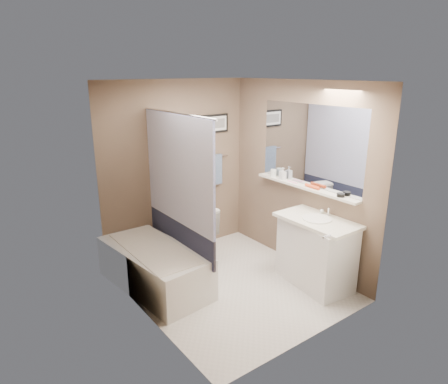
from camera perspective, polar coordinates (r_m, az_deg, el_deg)
ground at (r=4.99m, az=1.05°, el=-13.15°), size 2.50×2.50×0.00m
ceiling at (r=4.31m, az=1.23°, el=15.34°), size 2.20×2.50×0.04m
wall_back at (r=5.49m, az=-6.72°, el=3.16°), size 2.20×0.04×2.40m
wall_front at (r=3.66m, az=12.99°, el=-4.36°), size 2.20×0.04×2.40m
wall_left at (r=3.97m, az=-11.33°, el=-2.54°), size 0.04×2.50×2.40m
wall_right at (r=5.21m, az=10.60°, el=2.21°), size 0.04×2.50×2.40m
tile_surround at (r=4.47m, az=-14.09°, el=-3.23°), size 0.02×1.55×2.00m
curtain_rod at (r=4.53m, az=-6.85°, el=11.12°), size 0.02×1.55×0.02m
curtain_upper at (r=4.64m, az=-6.57°, el=3.11°), size 0.03×1.45×1.28m
curtain_lower at (r=4.90m, az=-6.24°, el=-6.23°), size 0.03×1.45×0.36m
mirror at (r=5.03m, az=12.19°, el=6.49°), size 0.02×1.60×1.00m
shelf at (r=5.11m, az=11.41°, el=0.70°), size 0.12×1.60×0.03m
towel_bar at (r=5.74m, az=-1.91°, el=4.90°), size 0.60×0.02×0.02m
towel at (r=5.77m, az=-1.78°, el=3.12°), size 0.34×0.05×0.44m
art_frame at (r=5.68m, az=-2.06°, el=9.67°), size 0.62×0.02×0.26m
art_mat at (r=5.67m, az=-1.98°, el=9.66°), size 0.56×0.00×0.20m
art_image at (r=5.66m, az=-1.96°, el=9.66°), size 0.50×0.00×0.13m
door at (r=4.14m, az=17.95°, el=-5.21°), size 0.80×0.02×2.00m
door_handle at (r=3.92m, az=14.47°, el=-6.17°), size 0.10×0.02×0.02m
bathtub at (r=4.92m, az=-9.88°, el=-10.55°), size 0.86×1.57×0.50m
tub_rim at (r=4.81m, az=-10.03°, el=-7.91°), size 0.56×1.36×0.02m
toilet at (r=5.43m, az=-5.10°, el=-5.86°), size 0.56×0.84×0.80m
vanity at (r=4.97m, az=12.96°, el=-8.50°), size 0.61×0.96×0.80m
countertop at (r=4.80m, az=13.21°, el=-4.00°), size 0.54×0.96×0.04m
sink_basin at (r=4.79m, az=13.16°, el=-3.72°), size 0.34×0.34×0.01m
faucet_spout at (r=4.92m, az=14.71°, el=-2.74°), size 0.02×0.02×0.10m
faucet_knob at (r=4.98m, az=13.81°, el=-2.65°), size 0.05×0.05×0.05m
candle_bowl_near at (r=4.76m, az=16.33°, el=-0.42°), size 0.09×0.09×0.04m
hair_brush_front at (r=5.02m, az=12.51°, el=0.77°), size 0.04×0.22×0.04m
pink_comb at (r=5.24m, az=9.75°, el=1.42°), size 0.03×0.16×0.01m
glass_jar at (r=5.47m, az=7.07°, el=2.71°), size 0.08×0.08×0.10m
soap_bottle at (r=5.34m, az=8.39°, el=2.62°), size 0.07×0.08×0.16m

